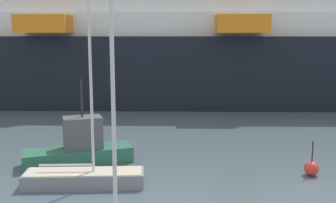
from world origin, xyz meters
The scene contains 4 objects.
sailboat_6 centered at (-4.26, 9.73, 0.47)m, with size 5.64×1.49×8.55m.
fishing_boat_2 centered at (-5.04, 13.11, 0.90)m, with size 6.10×3.29×4.68m.
channel_buoy_0 centered at (7.02, 10.75, 0.38)m, with size 0.74×0.74×1.81m.
cruise_ship centered at (6.98, 35.83, 6.93)m, with size 122.89×24.78×21.61m.
Camera 1 is at (-0.98, -9.12, 7.32)m, focal length 44.42 mm.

